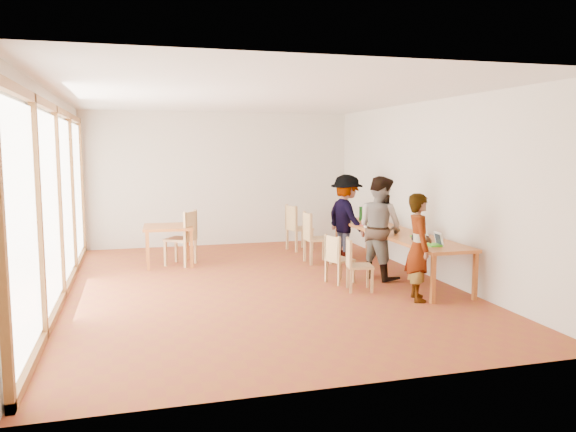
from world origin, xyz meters
The scene contains 25 objects.
ground centered at (0.00, 0.00, 0.00)m, with size 8.00×8.00×0.00m, color brown.
wall_back centered at (0.00, 4.00, 1.50)m, with size 6.00×0.10×3.00m, color beige.
wall_front centered at (0.00, -4.00, 1.50)m, with size 6.00×0.10×3.00m, color beige.
wall_right centered at (3.00, 0.00, 1.50)m, with size 0.10×8.00×3.00m, color beige.
window_wall centered at (-2.96, 0.00, 1.50)m, with size 0.10×8.00×3.00m, color white.
ceiling centered at (0.00, 0.00, 3.02)m, with size 6.00×8.00×0.04m, color white.
communal_table centered at (2.50, 0.22, 0.70)m, with size 0.80×4.00×0.75m.
side_table centered at (-1.29, 1.99, 0.67)m, with size 0.90×0.90×0.75m.
chair_near centered at (1.36, -0.73, 0.50)m, with size 0.45×0.45×0.43m.
chair_mid centered at (1.25, -0.21, 0.49)m, with size 0.48×0.48×0.42m.
chair_far centered at (1.38, 1.43, 0.60)m, with size 0.47×0.47×0.52m.
chair_empty centered at (1.44, 2.80, 0.60)m, with size 0.56×0.56×0.52m.
chair_spare centered at (-0.98, 1.89, 0.63)m, with size 0.66×0.66×0.55m.
person_near centered at (2.05, -1.48, 0.78)m, with size 0.57×0.37×1.56m, color gray.
person_mid centered at (2.09, -0.06, 0.87)m, with size 0.84×0.66×1.74m, color gray.
person_far centered at (2.11, 1.54, 0.84)m, with size 1.09×0.63×1.69m, color gray.
laptop_near centered at (2.44, -1.28, 0.81)m, with size 0.22×0.25×0.20m.
laptop_mid centered at (2.62, -0.49, 0.80)m, with size 0.25×0.27×0.20m.
laptop_far centered at (2.43, 0.96, 0.81)m, with size 0.29×0.30×0.21m.
yellow_mug centered at (2.36, 0.67, 0.80)m, with size 0.12×0.12×0.09m, color gold.
green_bottle centered at (2.50, 1.74, 0.89)m, with size 0.07×0.07×0.28m, color #1E7C2A.
clear_glass centered at (2.83, -0.18, 0.80)m, with size 0.07×0.07×0.09m, color silver.
condiment_cup centered at (2.20, 0.76, 0.78)m, with size 0.08×0.08×0.06m, color white.
pink_phone centered at (2.23, 1.06, 0.76)m, with size 0.05×0.10×0.01m, color #E14A58.
black_pouch centered at (2.42, -0.84, 0.80)m, with size 0.16×0.26×0.09m, color black.
Camera 1 is at (-1.89, -8.66, 2.20)m, focal length 35.00 mm.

